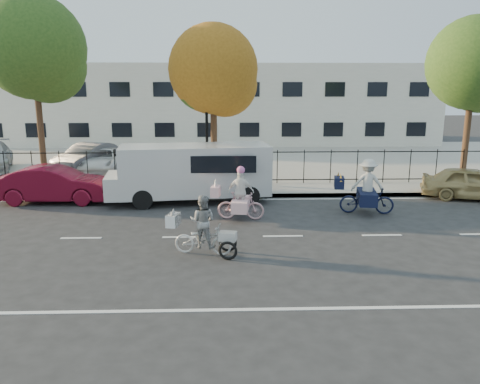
{
  "coord_description": "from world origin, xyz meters",
  "views": [
    {
      "loc": [
        1.3,
        -13.33,
        4.38
      ],
      "look_at": [
        1.75,
        1.2,
        1.1
      ],
      "focal_mm": 35.0,
      "sensor_mm": 36.0,
      "label": 1
    }
  ],
  "objects_px": {
    "lamppost": "(207,117)",
    "unicorn_bike": "(240,200)",
    "red_sedan": "(55,184)",
    "zebra_trike": "(203,232)",
    "lot_car_c": "(89,157)",
    "lot_car_b": "(103,160)",
    "bull_bike": "(366,192)",
    "white_van": "(192,171)",
    "gold_sedan": "(472,183)"
  },
  "relations": [
    {
      "from": "lamppost",
      "to": "lot_car_c",
      "type": "xyz_separation_m",
      "value": [
        -6.24,
        3.86,
        -2.26
      ]
    },
    {
      "from": "bull_bike",
      "to": "lamppost",
      "type": "bearing_deg",
      "value": 63.57
    },
    {
      "from": "lot_car_c",
      "to": "lot_car_b",
      "type": "bearing_deg",
      "value": 10.9
    },
    {
      "from": "gold_sedan",
      "to": "lot_car_c",
      "type": "height_order",
      "value": "lot_car_c"
    },
    {
      "from": "unicorn_bike",
      "to": "red_sedan",
      "type": "height_order",
      "value": "unicorn_bike"
    },
    {
      "from": "white_van",
      "to": "gold_sedan",
      "type": "height_order",
      "value": "white_van"
    },
    {
      "from": "zebra_trike",
      "to": "lot_car_b",
      "type": "distance_m",
      "value": 13.24
    },
    {
      "from": "bull_bike",
      "to": "lot_car_b",
      "type": "relative_size",
      "value": 0.51
    },
    {
      "from": "unicorn_bike",
      "to": "lot_car_c",
      "type": "relative_size",
      "value": 0.43
    },
    {
      "from": "lot_car_c",
      "to": "zebra_trike",
      "type": "bearing_deg",
      "value": -40.44
    },
    {
      "from": "bull_bike",
      "to": "gold_sedan",
      "type": "distance_m",
      "value": 5.23
    },
    {
      "from": "lamppost",
      "to": "bull_bike",
      "type": "distance_m",
      "value": 7.52
    },
    {
      "from": "lot_car_c",
      "to": "white_van",
      "type": "bearing_deg",
      "value": -25.45
    },
    {
      "from": "bull_bike",
      "to": "white_van",
      "type": "bearing_deg",
      "value": 82.71
    },
    {
      "from": "red_sedan",
      "to": "gold_sedan",
      "type": "height_order",
      "value": "red_sedan"
    },
    {
      "from": "lamppost",
      "to": "white_van",
      "type": "xyz_separation_m",
      "value": [
        -0.5,
        -2.3,
        -1.9
      ]
    },
    {
      "from": "bull_bike",
      "to": "white_van",
      "type": "height_order",
      "value": "white_van"
    },
    {
      "from": "unicorn_bike",
      "to": "lamppost",
      "type": "bearing_deg",
      "value": 22.68
    },
    {
      "from": "zebra_trike",
      "to": "gold_sedan",
      "type": "xyz_separation_m",
      "value": [
        10.38,
        5.95,
        0.02
      ]
    },
    {
      "from": "red_sedan",
      "to": "lot_car_c",
      "type": "distance_m",
      "value": 6.18
    },
    {
      "from": "white_van",
      "to": "gold_sedan",
      "type": "xyz_separation_m",
      "value": [
        11.07,
        -0.0,
        -0.57
      ]
    },
    {
      "from": "lot_car_b",
      "to": "gold_sedan",
      "type": "bearing_deg",
      "value": -20.91
    },
    {
      "from": "lot_car_c",
      "to": "red_sedan",
      "type": "bearing_deg",
      "value": -64.21
    },
    {
      "from": "gold_sedan",
      "to": "lot_car_c",
      "type": "bearing_deg",
      "value": 87.32
    },
    {
      "from": "red_sedan",
      "to": "lot_car_c",
      "type": "height_order",
      "value": "lot_car_c"
    },
    {
      "from": "zebra_trike",
      "to": "unicorn_bike",
      "type": "xyz_separation_m",
      "value": [
        1.08,
        3.33,
        0.05
      ]
    },
    {
      "from": "bull_bike",
      "to": "lot_car_c",
      "type": "relative_size",
      "value": 0.51
    },
    {
      "from": "lamppost",
      "to": "zebra_trike",
      "type": "distance_m",
      "value": 8.62
    },
    {
      "from": "zebra_trike",
      "to": "lot_car_c",
      "type": "distance_m",
      "value": 13.71
    },
    {
      "from": "unicorn_bike",
      "to": "white_van",
      "type": "distance_m",
      "value": 3.21
    },
    {
      "from": "white_van",
      "to": "gold_sedan",
      "type": "bearing_deg",
      "value": -7.48
    },
    {
      "from": "lamppost",
      "to": "bull_bike",
      "type": "height_order",
      "value": "lamppost"
    },
    {
      "from": "bull_bike",
      "to": "red_sedan",
      "type": "distance_m",
      "value": 11.68
    },
    {
      "from": "unicorn_bike",
      "to": "zebra_trike",
      "type": "bearing_deg",
      "value": 170.26
    },
    {
      "from": "zebra_trike",
      "to": "lot_car_b",
      "type": "height_order",
      "value": "zebra_trike"
    },
    {
      "from": "gold_sedan",
      "to": "lot_car_b",
      "type": "distance_m",
      "value": 17.13
    },
    {
      "from": "white_van",
      "to": "unicorn_bike",
      "type": "bearing_deg",
      "value": -63.43
    },
    {
      "from": "unicorn_bike",
      "to": "gold_sedan",
      "type": "bearing_deg",
      "value": -66.01
    },
    {
      "from": "lot_car_b",
      "to": "lamppost",
      "type": "bearing_deg",
      "value": -34.52
    },
    {
      "from": "red_sedan",
      "to": "lot_car_c",
      "type": "bearing_deg",
      "value": 5.14
    },
    {
      "from": "lamppost",
      "to": "zebra_trike",
      "type": "bearing_deg",
      "value": -88.72
    },
    {
      "from": "lamppost",
      "to": "gold_sedan",
      "type": "distance_m",
      "value": 11.09
    },
    {
      "from": "unicorn_bike",
      "to": "red_sedan",
      "type": "xyz_separation_m",
      "value": [
        -7.05,
        2.62,
        0.03
      ]
    },
    {
      "from": "unicorn_bike",
      "to": "lot_car_c",
      "type": "bearing_deg",
      "value": 48.74
    },
    {
      "from": "red_sedan",
      "to": "lot_car_c",
      "type": "relative_size",
      "value": 1.01
    },
    {
      "from": "lamppost",
      "to": "red_sedan",
      "type": "relative_size",
      "value": 1.01
    },
    {
      "from": "zebra_trike",
      "to": "lot_car_c",
      "type": "relative_size",
      "value": 0.45
    },
    {
      "from": "red_sedan",
      "to": "lamppost",
      "type": "bearing_deg",
      "value": -67.35
    },
    {
      "from": "lamppost",
      "to": "unicorn_bike",
      "type": "relative_size",
      "value": 2.35
    },
    {
      "from": "bull_bike",
      "to": "gold_sedan",
      "type": "xyz_separation_m",
      "value": [
        4.84,
        1.99,
        -0.13
      ]
    }
  ]
}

